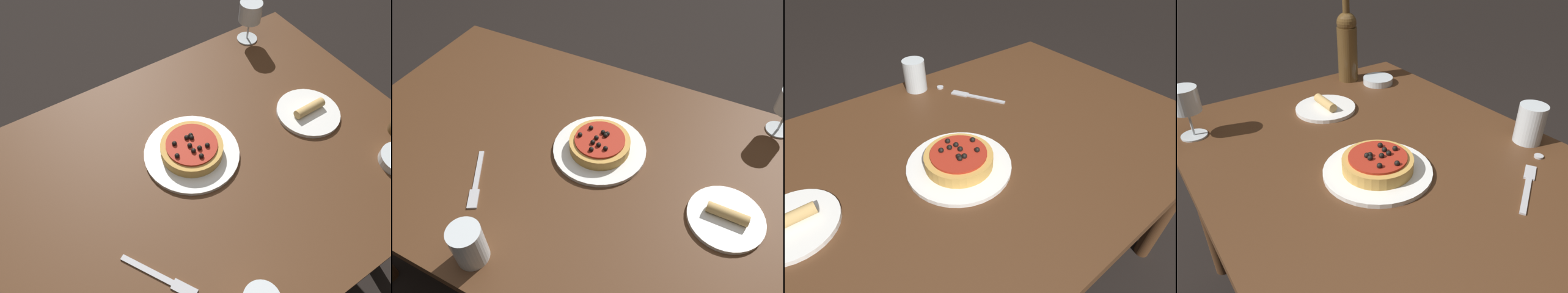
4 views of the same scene
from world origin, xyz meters
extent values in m
plane|color=black|center=(0.00, 0.00, 0.00)|extent=(14.00, 14.00, 0.00)
cube|color=#4C2D19|center=(0.00, 0.00, 0.68)|extent=(1.45, 0.93, 0.03)
cylinder|color=#4C2D19|center=(0.67, 0.40, 0.33)|extent=(0.06, 0.06, 0.67)
cylinder|color=white|center=(0.07, 0.06, 0.71)|extent=(0.28, 0.28, 0.01)
cylinder|color=gold|center=(0.07, 0.06, 0.73)|extent=(0.18, 0.18, 0.03)
cylinder|color=#A82819|center=(0.07, 0.06, 0.75)|extent=(0.15, 0.15, 0.01)
sphere|color=black|center=(0.10, 0.03, 0.76)|extent=(0.01, 0.01, 0.01)
sphere|color=black|center=(0.06, 0.01, 0.76)|extent=(0.01, 0.01, 0.01)
sphere|color=black|center=(0.01, 0.04, 0.76)|extent=(0.01, 0.01, 0.01)
sphere|color=black|center=(0.07, 0.03, 0.76)|extent=(0.01, 0.01, 0.01)
sphere|color=black|center=(0.02, 0.08, 0.76)|extent=(0.01, 0.01, 0.01)
sphere|color=black|center=(0.06, 0.05, 0.76)|extent=(0.01, 0.01, 0.01)
sphere|color=black|center=(0.08, 0.07, 0.76)|extent=(0.01, 0.01, 0.01)
sphere|color=black|center=(0.06, 0.03, 0.76)|extent=(0.01, 0.01, 0.01)
sphere|color=black|center=(0.06, 0.08, 0.76)|extent=(0.01, 0.01, 0.01)
sphere|color=black|center=(0.08, 0.08, 0.76)|extent=(0.01, 0.01, 0.01)
cylinder|color=silver|center=(0.53, 0.39, 0.70)|extent=(0.07, 0.07, 0.00)
cylinder|color=silver|center=(0.53, 0.39, 0.74)|extent=(0.01, 0.01, 0.08)
cylinder|color=silver|center=(0.53, 0.39, 0.82)|extent=(0.08, 0.08, 0.07)
cube|color=#B7B7BC|center=(-0.21, -0.17, 0.70)|extent=(0.08, 0.13, 0.00)
cube|color=#B7B7BC|center=(-0.16, -0.26, 0.70)|extent=(0.05, 0.06, 0.00)
cylinder|color=white|center=(0.46, -0.01, 0.71)|extent=(0.20, 0.20, 0.01)
cylinder|color=tan|center=(0.46, -0.01, 0.73)|extent=(0.10, 0.03, 0.03)
camera|label=1|loc=(-0.28, -0.49, 1.60)|focal=35.00mm
camera|label=2|loc=(0.38, -0.64, 1.54)|focal=35.00mm
camera|label=3|loc=(0.38, 0.55, 1.26)|focal=28.00mm
camera|label=4|loc=(-0.57, 0.52, 1.26)|focal=35.00mm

